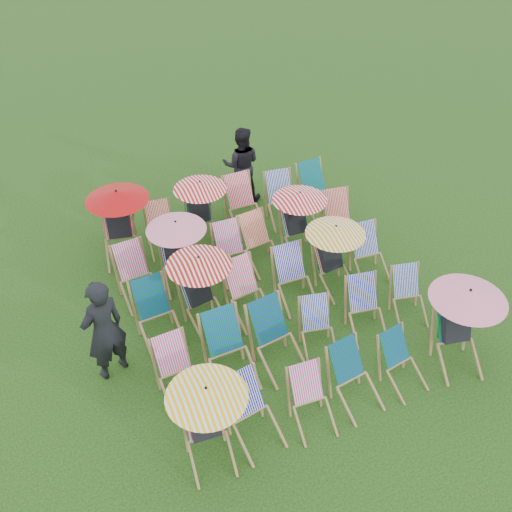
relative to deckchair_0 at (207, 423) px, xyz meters
name	(u,v)px	position (x,y,z in m)	size (l,w,h in m)	color
ground	(272,306)	(1.93, 2.25, -0.66)	(100.00, 100.00, 0.00)	black
deckchair_0	(207,423)	(0.00, 0.00, 0.00)	(1.06, 1.11, 1.26)	olive
deckchair_1	(253,414)	(0.65, 0.03, -0.20)	(0.76, 0.95, 0.93)	olive
deckchair_2	(312,402)	(1.49, -0.07, -0.25)	(0.58, 0.79, 0.83)	olive
deckchair_3	(356,379)	(2.24, 0.02, -0.21)	(0.71, 0.91, 0.90)	olive
deckchair_4	(403,363)	(3.06, 0.02, -0.25)	(0.66, 0.83, 0.82)	olive
deckchair_5	(461,327)	(4.07, 0.08, 0.05)	(1.15, 1.22, 1.36)	olive
deckchair_6	(178,372)	(-0.07, 1.13, -0.22)	(0.65, 0.86, 0.88)	olive
deckchair_7	(230,352)	(0.74, 1.14, -0.15)	(0.72, 0.97, 1.02)	olive
deckchair_8	(277,340)	(1.50, 1.09, -0.16)	(0.81, 1.02, 1.01)	olive
deckchair_9	(318,329)	(2.22, 1.12, -0.25)	(0.68, 0.84, 0.82)	olive
deckchair_10	(367,310)	(3.13, 1.17, -0.22)	(0.71, 0.90, 0.89)	olive
deckchair_11	(410,296)	(3.98, 1.19, -0.25)	(0.69, 0.85, 0.82)	olive
deckchair_12	(157,315)	(-0.05, 2.33, -0.18)	(0.71, 0.94, 0.97)	olive
deckchair_13	(201,290)	(0.74, 2.43, 0.00)	(1.07, 1.17, 1.27)	olive
deckchair_14	(248,293)	(1.49, 2.26, -0.19)	(0.74, 0.95, 0.95)	olive
deckchair_15	(295,279)	(2.37, 2.27, -0.19)	(0.63, 0.87, 0.94)	olive
deckchair_16	(335,256)	(3.17, 2.35, -0.01)	(1.04, 1.12, 1.24)	olive
deckchair_17	(370,254)	(3.92, 2.37, -0.21)	(0.64, 0.87, 0.91)	olive
deckchair_18	(136,276)	(-0.13, 3.40, -0.19)	(0.70, 0.92, 0.94)	olive
deckchair_19	(177,252)	(0.66, 3.53, 0.00)	(1.06, 1.11, 1.25)	olive
deckchair_20	(233,253)	(1.64, 3.37, -0.21)	(0.61, 0.85, 0.92)	olive
deckchair_21	(261,243)	(2.22, 3.42, -0.20)	(0.72, 0.93, 0.93)	olive
deckchair_22	(299,221)	(3.06, 3.55, -0.02)	(1.03, 1.08, 1.22)	olive
deckchair_23	(340,220)	(3.94, 3.50, -0.20)	(0.72, 0.93, 0.94)	olive
deckchair_24	(119,224)	(-0.11, 4.68, 0.06)	(1.16, 1.23, 1.37)	olive
deckchair_25	(161,229)	(0.64, 4.60, -0.23)	(0.64, 0.85, 0.87)	olive
deckchair_26	(200,210)	(1.45, 4.63, -0.02)	(1.03, 1.10, 1.23)	olive
deckchair_27	(244,204)	(2.40, 4.67, -0.17)	(0.69, 0.94, 1.00)	olive
deckchair_28	(283,200)	(3.19, 4.54, -0.19)	(0.72, 0.94, 0.96)	olive
deckchair_29	(318,191)	(4.00, 4.54, -0.16)	(0.75, 0.98, 1.00)	olive
person_left	(104,330)	(-0.91, 1.91, 0.24)	(0.66, 0.44, 1.82)	black
person_rear	(241,165)	(2.71, 5.61, 0.18)	(0.82, 0.64, 1.68)	black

